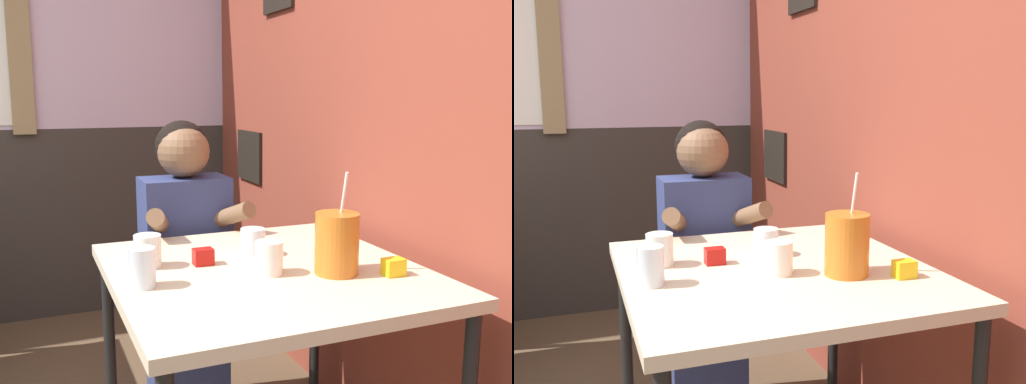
% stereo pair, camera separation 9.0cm
% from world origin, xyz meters
% --- Properties ---
extents(brick_wall_right, '(0.08, 4.32, 2.70)m').
position_xyz_m(brick_wall_right, '(1.43, 1.17, 1.35)').
color(brick_wall_right, brown).
rests_on(brick_wall_right, ground_plane).
extents(main_table, '(0.90, 0.94, 0.78)m').
position_xyz_m(main_table, '(0.88, 0.44, 0.71)').
color(main_table, beige).
rests_on(main_table, ground_plane).
extents(person_seated, '(0.42, 0.41, 1.19)m').
position_xyz_m(person_seated, '(0.81, 1.08, 0.63)').
color(person_seated, navy).
rests_on(person_seated, ground_plane).
extents(cocktail_pitcher, '(0.13, 0.13, 0.30)m').
position_xyz_m(cocktail_pitcher, '(1.05, 0.31, 0.87)').
color(cocktail_pitcher, '#C6661E').
rests_on(cocktail_pitcher, main_table).
extents(glass_near_pitcher, '(0.08, 0.08, 0.09)m').
position_xyz_m(glass_near_pitcher, '(0.90, 0.58, 0.82)').
color(glass_near_pitcher, silver).
rests_on(glass_near_pitcher, main_table).
extents(glass_center, '(0.08, 0.08, 0.10)m').
position_xyz_m(glass_center, '(0.56, 0.58, 0.83)').
color(glass_center, silver).
rests_on(glass_center, main_table).
extents(glass_far_side, '(0.08, 0.08, 0.10)m').
position_xyz_m(glass_far_side, '(0.87, 0.38, 0.83)').
color(glass_far_side, silver).
rests_on(glass_far_side, main_table).
extents(glass_by_brick, '(0.07, 0.07, 0.11)m').
position_xyz_m(glass_by_brick, '(0.51, 0.40, 0.83)').
color(glass_by_brick, silver).
rests_on(glass_by_brick, main_table).
extents(condiment_ketchup, '(0.06, 0.04, 0.05)m').
position_xyz_m(condiment_ketchup, '(0.72, 0.54, 0.80)').
color(condiment_ketchup, '#B7140F').
rests_on(condiment_ketchup, main_table).
extents(condiment_mustard, '(0.06, 0.04, 0.05)m').
position_xyz_m(condiment_mustard, '(1.19, 0.23, 0.80)').
color(condiment_mustard, yellow).
rests_on(condiment_mustard, main_table).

